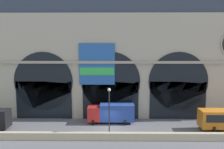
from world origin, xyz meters
name	(u,v)px	position (x,y,z in m)	size (l,w,h in m)	color
ground_plane	(110,129)	(0.00, 0.00, 0.00)	(200.00, 200.00, 0.00)	slate
quay_parapet_wall	(109,136)	(0.00, -4.37, 0.51)	(90.00, 0.70, 1.02)	#BCAD8C
station_building	(111,57)	(0.02, 7.58, 10.56)	(48.15, 5.59, 21.67)	#B2A891
box_truck_center	(112,113)	(0.20, 2.71, 1.70)	(7.50, 2.91, 3.12)	red
street_lamp_quayside	(109,106)	(-0.04, -3.57, 4.41)	(0.44, 0.44, 6.90)	black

